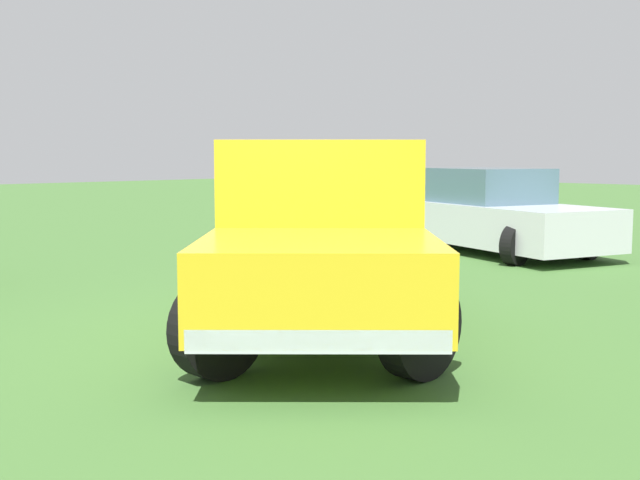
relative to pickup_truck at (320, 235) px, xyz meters
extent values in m
plane|color=#3D662D|center=(-0.07, 0.26, -0.93)|extent=(80.00, 80.00, 0.00)
cylinder|color=black|center=(-0.58, -1.60, -0.54)|extent=(0.78, 0.22, 0.78)
cylinder|color=black|center=(-1.62, -0.51, -0.54)|extent=(0.78, 0.22, 0.78)
cylinder|color=black|center=(1.46, 0.35, -0.54)|extent=(0.78, 0.22, 0.78)
cylinder|color=black|center=(0.41, 1.45, -0.54)|extent=(0.78, 0.22, 0.78)
cube|color=gold|center=(-1.04, -0.99, -0.20)|extent=(2.53, 2.53, 0.64)
cube|color=gold|center=(0.11, 0.11, 0.18)|extent=(2.28, 2.29, 1.40)
cube|color=slate|center=(0.11, 0.11, 0.62)|extent=(2.02, 2.04, 0.48)
cube|color=gold|center=(0.75, 0.72, -0.22)|extent=(2.78, 2.78, 0.60)
cube|color=silver|center=(-1.63, -1.56, -0.46)|extent=(1.29, 1.34, 0.16)
cylinder|color=black|center=(6.79, 0.55, -0.62)|extent=(0.62, 0.20, 0.62)
cylinder|color=black|center=(5.38, 1.05, -0.62)|extent=(0.62, 0.20, 0.62)
cylinder|color=black|center=(7.79, 3.36, -0.62)|extent=(0.62, 0.20, 0.62)
cylinder|color=black|center=(6.38, 3.87, -0.62)|extent=(0.62, 0.20, 0.62)
cube|color=silver|center=(6.59, 2.21, -0.42)|extent=(3.17, 4.85, 0.68)
cube|color=slate|center=(6.66, 2.42, 0.22)|extent=(2.13, 2.39, 0.60)
camera|label=1|loc=(-5.22, -5.07, 0.74)|focal=43.86mm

